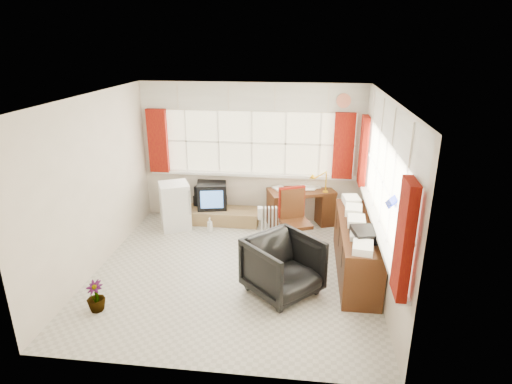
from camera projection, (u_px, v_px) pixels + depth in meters
ground at (235, 271)px, 6.23m from camera, size 4.00×4.00×0.00m
room_walls at (233, 173)px, 5.72m from camera, size 4.00×4.00×4.00m
window_back at (252, 171)px, 7.72m from camera, size 3.70×0.12×3.60m
window_right at (377, 218)px, 5.69m from camera, size 0.12×3.70×3.60m
curtains at (303, 160)px, 6.49m from camera, size 3.83×3.83×1.15m
overhead_cabinets at (309, 107)px, 6.27m from camera, size 3.98×3.98×0.48m
desk at (301, 205)px, 7.68m from camera, size 1.27×0.93×0.69m
desk_lamp at (326, 177)px, 7.39m from camera, size 0.16×0.14×0.39m
task_chair at (293, 218)px, 6.68m from camera, size 0.57×0.59×1.04m
office_chair at (283, 266)px, 5.59m from camera, size 1.19×1.19×0.78m
radiator at (272, 227)px, 7.13m from camera, size 0.41×0.21×0.59m
credenza at (356, 247)px, 6.09m from camera, size 0.50×2.00×0.85m
file_tray at (365, 234)px, 5.52m from camera, size 0.37×0.44×0.13m
tv_bench at (221, 216)px, 7.86m from camera, size 1.40×0.50×0.25m
crt_tv at (212, 195)px, 7.85m from camera, size 0.61×0.58×0.48m
hifi_stack at (210, 196)px, 7.95m from camera, size 0.61×0.49×0.38m
mini_fridge at (175, 206)px, 7.54m from camera, size 0.65×0.65×0.83m
spray_bottle_a at (210, 225)px, 7.45m from camera, size 0.11×0.11×0.27m
spray_bottle_b at (257, 242)px, 6.91m from camera, size 0.11×0.11×0.19m
flower_vase at (96, 296)px, 5.27m from camera, size 0.28×0.28×0.40m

